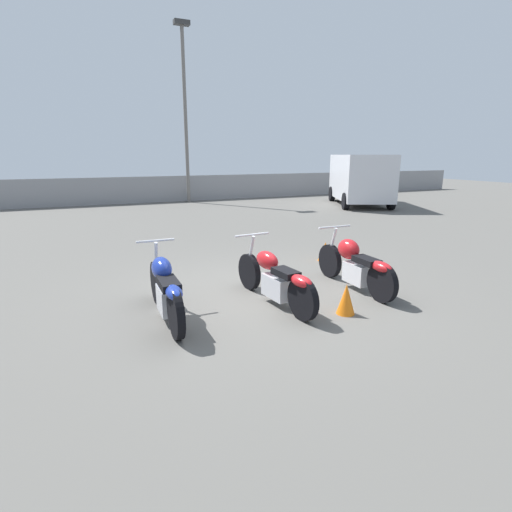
{
  "coord_description": "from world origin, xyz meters",
  "views": [
    {
      "loc": [
        -2.56,
        -5.65,
        2.24
      ],
      "look_at": [
        0.0,
        0.03,
        0.65
      ],
      "focal_mm": 28.0,
      "sensor_mm": 36.0,
      "label": 1
    }
  ],
  "objects_px": {
    "traffic_cone_near": "(325,251)",
    "traffic_cone_far": "(346,299)",
    "light_pole_right": "(185,100)",
    "parked_van": "(360,177)",
    "motorcycle_slot_1": "(275,279)",
    "motorcycle_slot_0": "(165,289)",
    "motorcycle_slot_2": "(355,265)"
  },
  "relations": [
    {
      "from": "parked_van",
      "to": "traffic_cone_far",
      "type": "relative_size",
      "value": 10.99
    },
    {
      "from": "motorcycle_slot_2",
      "to": "parked_van",
      "type": "bearing_deg",
      "value": 52.23
    },
    {
      "from": "light_pole_right",
      "to": "parked_van",
      "type": "xyz_separation_m",
      "value": [
        6.83,
        -4.27,
        -3.43
      ]
    },
    {
      "from": "light_pole_right",
      "to": "traffic_cone_far",
      "type": "xyz_separation_m",
      "value": [
        -1.6,
        -14.68,
        -4.44
      ]
    },
    {
      "from": "motorcycle_slot_1",
      "to": "traffic_cone_far",
      "type": "distance_m",
      "value": 1.1
    },
    {
      "from": "parked_van",
      "to": "traffic_cone_near",
      "type": "relative_size",
      "value": 11.98
    },
    {
      "from": "motorcycle_slot_1",
      "to": "motorcycle_slot_2",
      "type": "bearing_deg",
      "value": -2.59
    },
    {
      "from": "light_pole_right",
      "to": "traffic_cone_near",
      "type": "relative_size",
      "value": 19.43
    },
    {
      "from": "traffic_cone_far",
      "to": "motorcycle_slot_1",
      "type": "bearing_deg",
      "value": 133.88
    },
    {
      "from": "traffic_cone_far",
      "to": "motorcycle_slot_0",
      "type": "bearing_deg",
      "value": 160.04
    },
    {
      "from": "motorcycle_slot_0",
      "to": "traffic_cone_near",
      "type": "distance_m",
      "value": 4.21
    },
    {
      "from": "motorcycle_slot_0",
      "to": "motorcycle_slot_1",
      "type": "distance_m",
      "value": 1.65
    },
    {
      "from": "light_pole_right",
      "to": "motorcycle_slot_2",
      "type": "distance_m",
      "value": 14.48
    },
    {
      "from": "light_pole_right",
      "to": "parked_van",
      "type": "bearing_deg",
      "value": -32.04
    },
    {
      "from": "parked_van",
      "to": "motorcycle_slot_1",
      "type": "bearing_deg",
      "value": -108.91
    },
    {
      "from": "motorcycle_slot_1",
      "to": "traffic_cone_near",
      "type": "relative_size",
      "value": 5.25
    },
    {
      "from": "motorcycle_slot_0",
      "to": "motorcycle_slot_1",
      "type": "relative_size",
      "value": 0.94
    },
    {
      "from": "motorcycle_slot_2",
      "to": "traffic_cone_near",
      "type": "bearing_deg",
      "value": 72.22
    },
    {
      "from": "motorcycle_slot_0",
      "to": "motorcycle_slot_1",
      "type": "xyz_separation_m",
      "value": [
        1.65,
        -0.09,
        -0.04
      ]
    },
    {
      "from": "light_pole_right",
      "to": "motorcycle_slot_2",
      "type": "xyz_separation_m",
      "value": [
        -0.79,
        -13.82,
        -4.23
      ]
    },
    {
      "from": "light_pole_right",
      "to": "traffic_cone_far",
      "type": "height_order",
      "value": "light_pole_right"
    },
    {
      "from": "motorcycle_slot_1",
      "to": "parked_van",
      "type": "xyz_separation_m",
      "value": [
        9.18,
        9.63,
        0.83
      ]
    },
    {
      "from": "motorcycle_slot_0",
      "to": "motorcycle_slot_2",
      "type": "height_order",
      "value": "motorcycle_slot_0"
    },
    {
      "from": "motorcycle_slot_1",
      "to": "motorcycle_slot_2",
      "type": "relative_size",
      "value": 1.04
    },
    {
      "from": "light_pole_right",
      "to": "motorcycle_slot_1",
      "type": "xyz_separation_m",
      "value": [
        -2.35,
        -13.9,
        -4.26
      ]
    },
    {
      "from": "motorcycle_slot_2",
      "to": "traffic_cone_far",
      "type": "height_order",
      "value": "motorcycle_slot_2"
    },
    {
      "from": "motorcycle_slot_2",
      "to": "motorcycle_slot_1",
      "type": "bearing_deg",
      "value": -176.29
    },
    {
      "from": "motorcycle_slot_1",
      "to": "traffic_cone_far",
      "type": "bearing_deg",
      "value": -51.6
    },
    {
      "from": "traffic_cone_near",
      "to": "traffic_cone_far",
      "type": "bearing_deg",
      "value": -118.1
    },
    {
      "from": "light_pole_right",
      "to": "parked_van",
      "type": "relative_size",
      "value": 1.62
    },
    {
      "from": "motorcycle_slot_0",
      "to": "parked_van",
      "type": "relative_size",
      "value": 0.41
    },
    {
      "from": "motorcycle_slot_0",
      "to": "traffic_cone_near",
      "type": "xyz_separation_m",
      "value": [
        3.81,
        1.78,
        -0.24
      ]
    }
  ]
}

